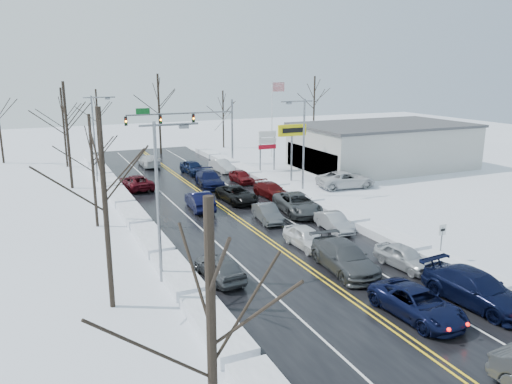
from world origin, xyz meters
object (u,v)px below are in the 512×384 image
tires_plus_sign (292,134)px  dealership_building (383,146)px  flagpole (273,113)px  oncoming_car_0 (200,209)px  traffic_signal_mast (193,122)px

tires_plus_sign → dealership_building: 13.82m
flagpole → dealership_building: size_ratio=0.49×
flagpole → oncoming_car_0: 27.54m
traffic_signal_mast → tires_plus_sign: (7.05, -12.00, -0.49)m
traffic_signal_mast → dealership_building: (20.53, -9.99, -2.82)m
oncoming_car_0 → dealership_building: bearing=-157.1°
traffic_signal_mast → dealership_building: 23.01m
dealership_building → oncoming_car_0: size_ratio=4.24×
flagpole → tires_plus_sign: bearing=-108.4°
tires_plus_sign → oncoming_car_0: 15.00m
flagpole → dealership_building: 15.24m
oncoming_car_0 → flagpole: bearing=-125.3°
oncoming_car_0 → traffic_signal_mast: bearing=-101.8°
traffic_signal_mast → oncoming_car_0: bearing=-106.0°
tires_plus_sign → flagpole: bearing=71.6°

